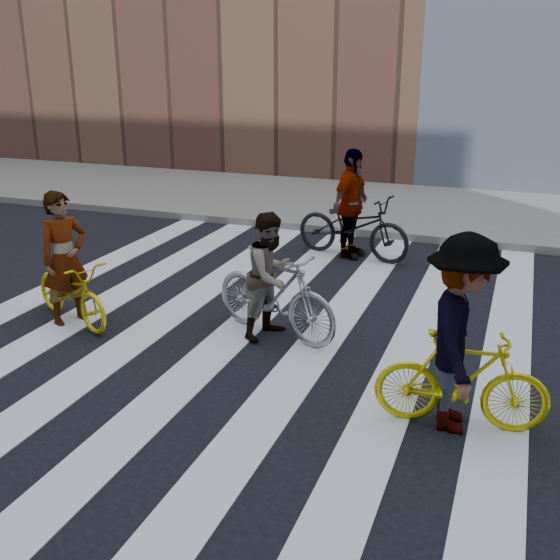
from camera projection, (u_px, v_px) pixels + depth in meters
The scene contains 11 objects.
ground at pixel (279, 335), 8.37m from camera, with size 100.00×100.00×0.00m, color black.
sidewalk_far at pixel (395, 208), 14.98m from camera, with size 100.00×5.00×0.15m, color gray.
zebra_crosswalk at pixel (279, 335), 8.37m from camera, with size 8.25×10.00×0.01m.
bike_yellow_left at pixel (71, 291), 8.65m from camera, with size 0.58×1.67×0.88m, color #CFC80B.
bike_silver_mid at pixel (275, 293), 8.18m from camera, with size 0.53×1.89×1.14m, color #999BA2.
bike_yellow_right at pixel (462, 380), 6.17m from camera, with size 0.46×1.63×0.98m, color yellow.
bike_dark_rear at pixel (353, 226), 11.42m from camera, with size 0.74×2.13×1.12m, color black.
rider_left at pixel (65, 258), 8.52m from camera, with size 0.65×0.42×1.77m, color slate.
rider_mid at pixel (271, 275), 8.12m from camera, with size 0.78×0.61×1.60m, color slate.
rider_right at pixel (461, 334), 6.04m from camera, with size 1.24×0.71×1.91m, color slate.
rider_rear at pixel (351, 204), 11.30m from camera, with size 1.11×0.46×1.90m, color slate.
Camera 1 is at (2.71, -7.19, 3.40)m, focal length 42.00 mm.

